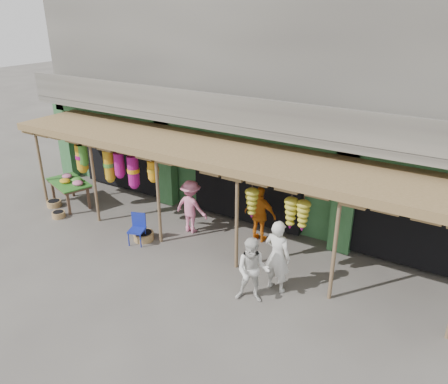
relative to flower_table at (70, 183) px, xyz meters
The scene contains 12 objects.
ground 5.71m from the flower_table, ahead, with size 80.00×80.00×0.00m, color #514C47.
building 7.78m from the flower_table, 39.69° to the left, with size 16.40×6.80×7.00m.
awning 5.78m from the flower_table, ahead, with size 14.00×2.70×2.79m.
flower_table is the anchor object (origin of this frame).
blue_chair 3.71m from the flower_table, 11.48° to the right, with size 0.53×0.54×0.88m.
basket_left 0.92m from the flower_table, 137.11° to the right, with size 0.47×0.47×0.20m, color olive.
basket_mid 3.76m from the flower_table, ahead, with size 0.59×0.59×0.23m, color olive.
basket_right 1.19m from the flower_table, 67.26° to the right, with size 0.41×0.41×0.19m, color #976B46.
person_front 7.97m from the flower_table, ahead, with size 0.66×0.44×1.82m, color silver.
person_right 7.78m from the flower_table, 10.22° to the right, with size 0.77×0.60×1.59m, color silver.
person_vendor 6.63m from the flower_table, 10.25° to the left, with size 0.97×0.40×1.65m, color orange.
person_shopper 4.58m from the flower_table, ahead, with size 1.05×0.60×1.62m, color pink.
Camera 1 is at (5.80, -8.58, 6.30)m, focal length 35.00 mm.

